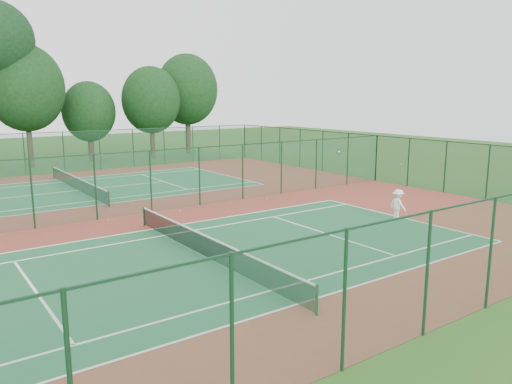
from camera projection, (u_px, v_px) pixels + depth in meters
ground at (126, 216)px, 27.13m from camera, size 120.00×120.00×0.00m
red_pad at (126, 216)px, 27.13m from camera, size 40.00×36.00×0.01m
court_near at (208, 259)px, 19.92m from camera, size 23.77×10.97×0.01m
court_far at (78, 190)px, 34.34m from camera, size 23.77×10.97×0.01m
fence_north at (45, 153)px, 41.22m from camera, size 40.00×0.09×3.50m
fence_south at (389, 286)px, 12.38m from camera, size 40.00×0.09×3.50m
fence_east at (376, 158)px, 38.15m from camera, size 0.09×36.00×3.50m
fence_divider at (124, 184)px, 26.80m from camera, size 40.00×0.09×3.50m
tennis_net_near at (208, 246)px, 19.82m from camera, size 0.10×12.90×0.97m
tennis_net_far at (77, 183)px, 34.24m from camera, size 0.10×12.90×0.97m
player_near at (398, 204)px, 26.13m from camera, size 0.70×1.09×1.61m
stray_ball_a at (180, 211)px, 28.11m from camera, size 0.08×0.08×0.08m
stray_ball_b at (267, 199)px, 31.38m from camera, size 0.07×0.07×0.07m
stray_ball_c at (108, 220)px, 26.00m from camera, size 0.06×0.06×0.06m
evergreen_row at (36, 165)px, 46.85m from camera, size 39.00×5.00×12.00m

